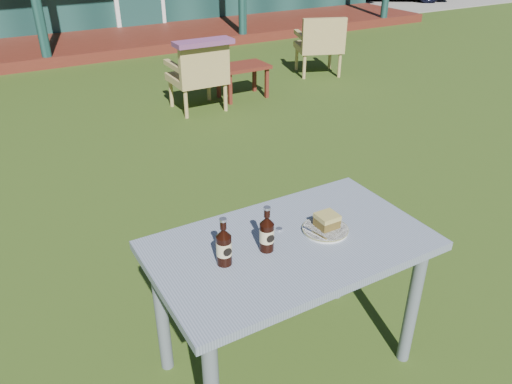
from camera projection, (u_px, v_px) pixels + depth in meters
ground at (169, 215)px, 3.70m from camera, size 80.00×80.00×0.00m
cafe_table at (290, 261)px, 2.18m from camera, size 1.20×0.70×0.72m
plate at (325, 230)px, 2.20m from camera, size 0.20×0.20×0.01m
cake_slice at (327, 220)px, 2.20m from camera, size 0.09×0.09×0.06m
fork at (315, 233)px, 2.16m from camera, size 0.04×0.14×0.00m
cola_bottle_near at (267, 233)px, 2.04m from camera, size 0.06×0.06×0.21m
cola_bottle_far at (224, 246)px, 1.96m from camera, size 0.06×0.06×0.21m
bottle_cap at (279, 229)px, 2.21m from camera, size 0.03×0.03×0.01m
armchair_left at (199, 73)px, 5.50m from camera, size 0.57×0.53×0.77m
armchair_right at (320, 43)px, 6.78m from camera, size 0.74×0.72×0.79m
floral_throw at (203, 43)px, 5.21m from camera, size 0.63×0.23×0.05m
side_table at (242, 70)px, 5.95m from camera, size 0.60×0.40×0.40m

